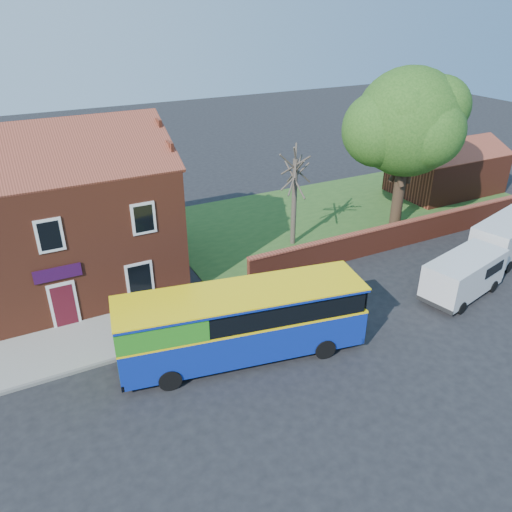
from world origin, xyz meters
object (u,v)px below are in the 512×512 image
van_near (464,274)px  large_tree (407,125)px  bus (234,322)px  van_far (507,236)px

van_near → large_tree: large_tree is taller
bus → van_far: bearing=13.7°
bus → van_near: size_ratio=2.01×
van_far → large_tree: (-2.47, 6.57, 5.28)m
van_far → large_tree: size_ratio=0.56×
van_far → bus: bearing=168.4°
van_near → van_far: bearing=6.0°
bus → van_near: 12.28m
bus → van_far: 17.79m
bus → van_near: bearing=6.4°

